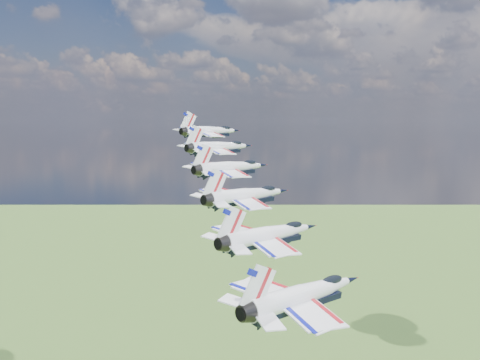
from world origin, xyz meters
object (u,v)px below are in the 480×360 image
Objects in this scene: jet_5 at (306,294)px; jet_4 at (271,234)px; jet_0 at (212,131)px; jet_2 at (233,167)px; jet_1 at (221,147)px; jet_3 at (249,195)px.

jet_4 is at bearing 149.27° from jet_5.
jet_5 is (8.93, -9.06, -2.58)m from jet_4.
jet_0 is 1.00× the size of jet_2.
jet_1 is 12.99m from jet_2.
jet_3 is at bearing -30.73° from jet_0.
jet_3 is 1.00× the size of jet_5.
jet_1 reaches higher than jet_3.
jet_3 is at bearing -30.73° from jet_1.
jet_4 is at bearing -30.73° from jet_3.
jet_1 is 1.00× the size of jet_3.
jet_0 reaches higher than jet_2.
jet_0 reaches higher than jet_1.
jet_4 is (26.80, -27.19, -7.74)m from jet_1.
jet_3 reaches higher than jet_5.
jet_4 is (17.87, -18.13, -5.16)m from jet_2.
jet_1 is 1.00× the size of jet_5.
jet_0 reaches higher than jet_4.
jet_0 is 1.00× the size of jet_1.
jet_2 is at bearing 149.27° from jet_3.
jet_3 is (26.80, -27.19, -7.74)m from jet_0.
jet_3 is at bearing 149.27° from jet_5.
jet_2 is at bearing -30.73° from jet_1.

